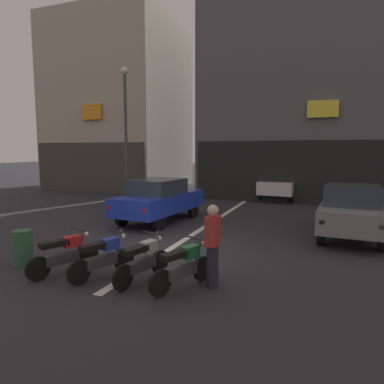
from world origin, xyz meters
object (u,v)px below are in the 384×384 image
(street_lamp, at_px, (126,123))
(car_grey_parked_kerbside, at_px, (352,210))
(car_blue_crossing_near, at_px, (159,199))
(motorcycle_blue_row_left_mid, at_px, (103,256))
(car_white_down_street, at_px, (282,183))
(motorcycle_red_row_leftmost, at_px, (64,254))
(motorcycle_silver_row_centre, at_px, (143,260))
(person_by_motorcycles, at_px, (213,245))
(trash_bin, at_px, (23,248))
(motorcycle_green_row_right_mid, at_px, (183,266))

(street_lamp, bearing_deg, car_grey_parked_kerbside, -14.16)
(car_blue_crossing_near, bearing_deg, motorcycle_blue_row_left_mid, -75.47)
(car_white_down_street, height_order, street_lamp, street_lamp)
(motorcycle_red_row_leftmost, relative_size, motorcycle_silver_row_centre, 0.95)
(person_by_motorcycles, xyz_separation_m, trash_bin, (-4.57, -0.35, -0.43))
(car_white_down_street, xyz_separation_m, motorcycle_red_row_leftmost, (-3.05, -13.80, -0.43))
(person_by_motorcycles, bearing_deg, trash_bin, -175.68)
(car_blue_crossing_near, height_order, car_grey_parked_kerbside, same)
(street_lamp, height_order, motorcycle_blue_row_left_mid, street_lamp)
(motorcycle_red_row_leftmost, bearing_deg, car_grey_parked_kerbside, 43.43)
(street_lamp, height_order, trash_bin, street_lamp)
(car_white_down_street, height_order, person_by_motorcycles, person_by_motorcycles)
(car_white_down_street, height_order, motorcycle_green_row_right_mid, car_white_down_street)
(car_grey_parked_kerbside, xyz_separation_m, motorcycle_red_row_leftmost, (-6.10, -5.78, -0.43))
(street_lamp, xyz_separation_m, motorcycle_green_row_right_mid, (6.15, -7.97, -3.50))
(motorcycle_green_row_right_mid, height_order, person_by_motorcycles, person_by_motorcycles)
(car_white_down_street, bearing_deg, motorcycle_silver_row_centre, -95.18)
(motorcycle_green_row_right_mid, distance_m, trash_bin, 4.05)
(car_blue_crossing_near, distance_m, motorcycle_green_row_right_mid, 6.52)
(street_lamp, relative_size, person_by_motorcycles, 3.87)
(street_lamp, distance_m, motorcycle_silver_row_centre, 10.13)
(car_grey_parked_kerbside, bearing_deg, motorcycle_red_row_leftmost, -136.57)
(car_grey_parked_kerbside, xyz_separation_m, street_lamp, (-9.51, 2.40, 3.07))
(car_blue_crossing_near, bearing_deg, trash_bin, -97.48)
(person_by_motorcycles, bearing_deg, motorcycle_silver_row_centre, -171.80)
(street_lamp, xyz_separation_m, person_by_motorcycles, (6.67, -7.73, -3.10))
(motorcycle_green_row_right_mid, bearing_deg, motorcycle_red_row_leftmost, -175.79)
(motorcycle_silver_row_centre, xyz_separation_m, motorcycle_green_row_right_mid, (0.92, -0.03, 0.00))
(person_by_motorcycles, bearing_deg, car_grey_parked_kerbside, 62.02)
(motorcycle_green_row_right_mid, height_order, trash_bin, motorcycle_green_row_right_mid)
(car_white_down_street, distance_m, motorcycle_red_row_leftmost, 14.14)
(street_lamp, bearing_deg, motorcycle_red_row_leftmost, -67.38)
(street_lamp, bearing_deg, car_white_down_street, 41.04)
(car_blue_crossing_near, height_order, person_by_motorcycles, person_by_motorcycles)
(car_white_down_street, distance_m, person_by_motorcycles, 13.36)
(car_grey_parked_kerbside, relative_size, street_lamp, 0.65)
(car_blue_crossing_near, bearing_deg, car_white_down_street, 65.69)
(motorcycle_blue_row_left_mid, bearing_deg, motorcycle_green_row_right_mid, 2.05)
(car_grey_parked_kerbside, relative_size, trash_bin, 4.96)
(car_grey_parked_kerbside, distance_m, street_lamp, 10.27)
(trash_bin, bearing_deg, motorcycle_red_row_leftmost, -4.33)
(car_blue_crossing_near, relative_size, motorcycle_silver_row_centre, 2.59)
(motorcycle_green_row_right_mid, distance_m, person_by_motorcycles, 0.70)
(car_blue_crossing_near, relative_size, street_lamp, 0.66)
(car_blue_crossing_near, height_order, motorcycle_red_row_leftmost, car_blue_crossing_near)
(car_grey_parked_kerbside, xyz_separation_m, car_white_down_street, (-3.05, 8.02, 0.00))
(car_blue_crossing_near, relative_size, car_white_down_street, 1.01)
(car_grey_parked_kerbside, relative_size, person_by_motorcycles, 2.52)
(motorcycle_red_row_leftmost, height_order, motorcycle_green_row_right_mid, same)
(car_grey_parked_kerbside, xyz_separation_m, motorcycle_green_row_right_mid, (-3.36, -5.57, -0.43))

